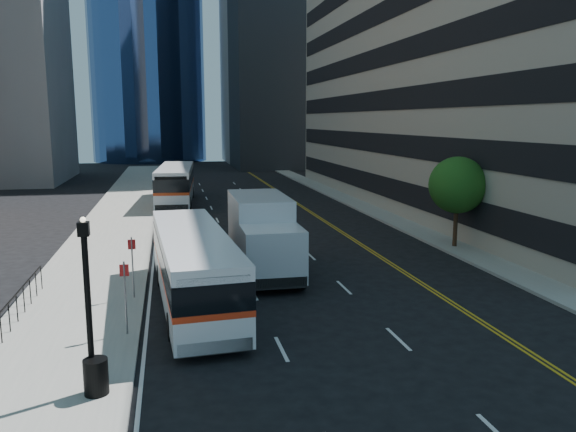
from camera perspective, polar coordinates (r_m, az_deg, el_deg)
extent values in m
plane|color=black|center=(22.95, 6.03, -8.74)|extent=(160.00, 160.00, 0.00)
cube|color=gray|center=(46.39, -16.36, 0.43)|extent=(5.00, 90.00, 0.15)
cube|color=gray|center=(48.87, 7.06, 1.20)|extent=(2.00, 90.00, 0.15)
cube|color=#9E9384|center=(54.30, 24.82, 14.40)|extent=(30.00, 50.00, 25.00)
cylinder|color=#332114|center=(33.30, 16.63, -1.07)|extent=(0.24, 0.24, 2.20)
sphere|color=#214F16|center=(32.95, 16.84, 3.03)|extent=(3.20, 3.20, 3.20)
cylinder|color=black|center=(15.66, -19.58, -9.47)|extent=(0.16, 0.16, 4.20)
cube|color=black|center=(15.09, -20.07, -1.25)|extent=(0.28, 0.28, 0.36)
cube|color=white|center=(22.60, -9.56, -6.84)|extent=(3.25, 11.57, 1.05)
cube|color=red|center=(22.44, -9.61, -5.33)|extent=(3.27, 11.59, 0.21)
cube|color=black|center=(22.31, -9.65, -4.03)|extent=(3.27, 11.59, 0.86)
cube|color=white|center=(22.15, -9.70, -2.23)|extent=(3.25, 11.57, 0.48)
cylinder|color=black|center=(19.39, -11.72, -10.93)|extent=(0.35, 0.97, 0.95)
cylinder|color=black|center=(19.65, -5.09, -10.48)|extent=(0.35, 0.97, 0.95)
cylinder|color=black|center=(25.55, -12.81, -5.90)|extent=(0.35, 0.97, 0.95)
cylinder|color=black|center=(25.75, -7.82, -5.62)|extent=(0.35, 0.97, 0.95)
cube|color=silver|center=(50.35, -11.29, 2.34)|extent=(3.62, 12.78, 1.16)
cube|color=red|center=(50.27, -11.32, 3.11)|extent=(3.64, 12.80, 0.23)
cube|color=black|center=(50.21, -11.34, 3.77)|extent=(3.64, 12.80, 0.95)
cube|color=silver|center=(50.14, -11.37, 4.66)|extent=(3.62, 12.78, 0.53)
cylinder|color=black|center=(46.76, -13.06, 1.20)|extent=(0.39, 1.07, 1.05)
cylinder|color=black|center=(46.60, -10.00, 1.27)|extent=(0.39, 1.07, 1.05)
cylinder|color=black|center=(53.82, -12.40, 2.31)|extent=(0.39, 1.07, 1.05)
cylinder|color=black|center=(53.68, -9.74, 2.38)|extent=(0.39, 1.07, 1.05)
cube|color=silver|center=(24.13, -1.56, -3.89)|extent=(2.62, 2.40, 2.27)
cube|color=black|center=(23.05, -1.13, -3.44)|extent=(2.40, 0.08, 1.19)
cube|color=silver|center=(27.65, -2.92, -0.77)|extent=(2.64, 5.22, 2.81)
cube|color=black|center=(26.85, -2.51, -4.63)|extent=(2.06, 7.16, 0.27)
cylinder|color=black|center=(24.03, -4.25, -6.57)|extent=(0.31, 1.04, 1.04)
cylinder|color=black|center=(24.42, 1.28, -6.28)|extent=(0.31, 1.04, 1.04)
cylinder|color=black|center=(29.23, -5.60, -3.64)|extent=(0.31, 1.04, 1.04)
cylinder|color=black|center=(29.55, -1.04, -3.44)|extent=(0.31, 1.04, 1.04)
cylinder|color=black|center=(16.06, -18.93, -15.17)|extent=(0.72, 0.72, 0.95)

